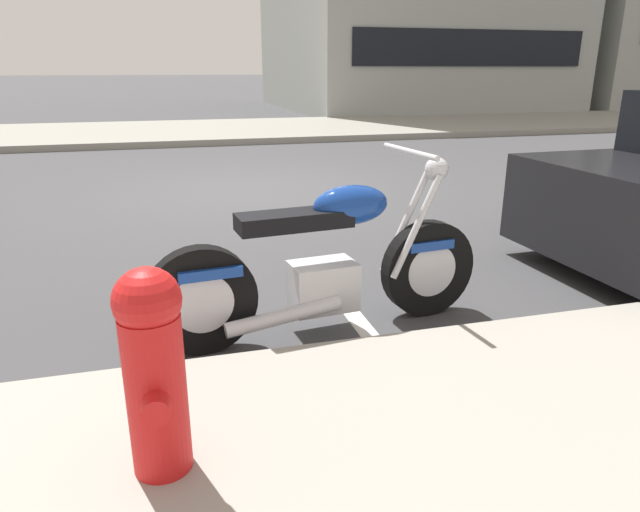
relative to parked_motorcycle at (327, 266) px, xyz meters
The scene contains 5 objects.
ground_plane 4.44m from the parked_motorcycle, 86.90° to the left, with size 260.00×260.00×0.00m, color #3D3D3F.
sidewalk_far_curb 16.90m from the parked_motorcycle, 43.57° to the left, with size 120.00×5.00×0.14m, color gray.
parking_stall_stripe 0.57m from the parked_motorcycle, 49.72° to the left, with size 0.12×2.20×0.01m, color silver.
parked_motorcycle is the anchor object (origin of this frame).
fire_hydrant 1.61m from the parked_motorcycle, 128.83° to the right, with size 0.24×0.36×0.81m.
Camera 1 is at (-1.14, -7.56, 1.59)m, focal length 31.80 mm.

